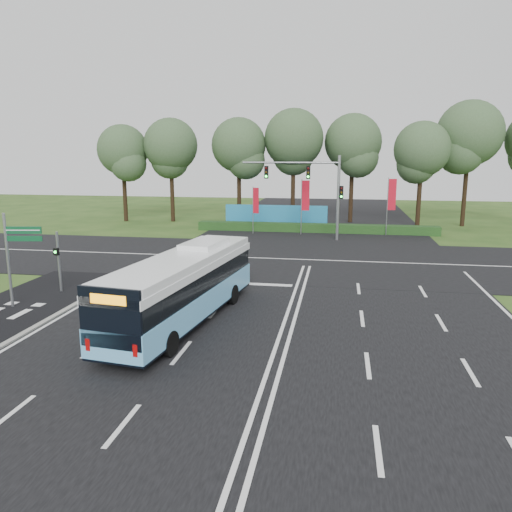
{
  "coord_description": "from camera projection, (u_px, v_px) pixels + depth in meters",
  "views": [
    {
      "loc": [
        2.2,
        -21.28,
        7.09
      ],
      "look_at": [
        -1.75,
        2.0,
        2.26
      ],
      "focal_mm": 35.0,
      "sensor_mm": 36.0,
      "label": 1
    }
  ],
  "objects": [
    {
      "name": "ground",
      "position": [
        287.0,
        315.0,
        22.33
      ],
      "size": [
        120.0,
        120.0,
        0.0
      ],
      "primitive_type": "plane",
      "color": "#264617",
      "rests_on": "ground"
    },
    {
      "name": "road_main",
      "position": [
        287.0,
        315.0,
        22.33
      ],
      "size": [
        20.0,
        120.0,
        0.04
      ],
      "primitive_type": "cube",
      "color": "black",
      "rests_on": "ground"
    },
    {
      "name": "road_cross",
      "position": [
        306.0,
        260.0,
        33.92
      ],
      "size": [
        120.0,
        14.0,
        0.05
      ],
      "primitive_type": "cube",
      "color": "black",
      "rests_on": "ground"
    },
    {
      "name": "kerb_strip",
      "position": [
        42.0,
        324.0,
        21.08
      ],
      "size": [
        0.25,
        18.0,
        0.12
      ],
      "primitive_type": "cube",
      "color": "gray",
      "rests_on": "ground"
    },
    {
      "name": "city_bus",
      "position": [
        184.0,
        287.0,
        21.04
      ],
      "size": [
        3.71,
        11.25,
        3.17
      ],
      "rotation": [
        0.0,
        0.0,
        -0.13
      ],
      "color": "#63B3E6",
      "rests_on": "ground"
    },
    {
      "name": "pedestrian_signal",
      "position": [
        58.0,
        260.0,
        25.7
      ],
      "size": [
        0.29,
        0.41,
        3.2
      ],
      "rotation": [
        0.0,
        0.0,
        -0.27
      ],
      "color": "gray",
      "rests_on": "ground"
    },
    {
      "name": "street_sign",
      "position": [
        15.0,
        250.0,
        22.94
      ],
      "size": [
        1.73,
        0.35,
        4.47
      ],
      "rotation": [
        0.0,
        0.0,
        0.15
      ],
      "color": "gray",
      "rests_on": "ground"
    },
    {
      "name": "banner_flag_left",
      "position": [
        255.0,
        203.0,
        44.5
      ],
      "size": [
        0.59,
        0.28,
        4.26
      ],
      "rotation": [
        0.0,
        0.0,
        -0.39
      ],
      "color": "gray",
      "rests_on": "ground"
    },
    {
      "name": "banner_flag_mid",
      "position": [
        304.0,
        199.0,
        43.97
      ],
      "size": [
        0.73,
        0.1,
        4.93
      ],
      "rotation": [
        0.0,
        0.0,
        0.06
      ],
      "color": "gray",
      "rests_on": "ground"
    },
    {
      "name": "banner_flag_right",
      "position": [
        391.0,
        198.0,
        43.59
      ],
      "size": [
        0.75,
        0.15,
        5.09
      ],
      "rotation": [
        0.0,
        0.0,
        0.13
      ],
      "color": "gray",
      "rests_on": "ground"
    },
    {
      "name": "traffic_light_gantry",
      "position": [
        317.0,
        184.0,
        41.17
      ],
      "size": [
        8.41,
        0.28,
        7.0
      ],
      "color": "gray",
      "rests_on": "ground"
    },
    {
      "name": "hedge",
      "position": [
        315.0,
        228.0,
        45.92
      ],
      "size": [
        22.0,
        1.2,
        0.8
      ],
      "primitive_type": "cube",
      "color": "#163914",
      "rests_on": "ground"
    },
    {
      "name": "blue_hoarding",
      "position": [
        276.0,
        216.0,
        48.85
      ],
      "size": [
        10.0,
        0.3,
        2.2
      ],
      "primitive_type": "cube",
      "color": "teal",
      "rests_on": "ground"
    },
    {
      "name": "eucalyptus_row",
      "position": [
        335.0,
        142.0,
        50.02
      ],
      "size": [
        46.93,
        8.46,
        12.24
      ],
      "color": "black",
      "rests_on": "ground"
    }
  ]
}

